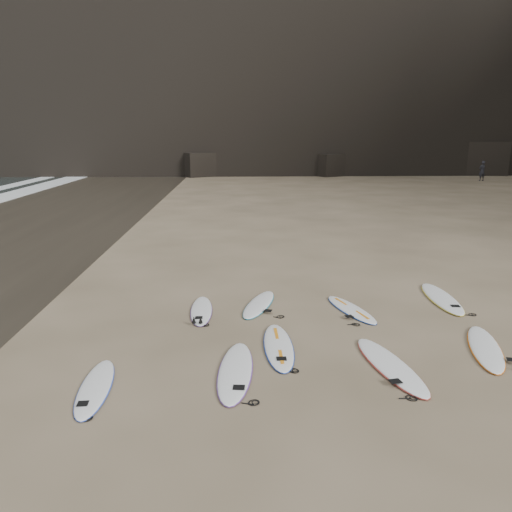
{
  "coord_description": "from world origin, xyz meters",
  "views": [
    {
      "loc": [
        -1.97,
        -9.38,
        4.46
      ],
      "look_at": [
        -1.46,
        2.63,
        1.5
      ],
      "focal_mm": 35.0,
      "sensor_mm": 36.0,
      "label": 1
    }
  ],
  "objects": [
    {
      "name": "surfboard_7",
      "position": [
        1.01,
        2.7,
        0.04
      ],
      "size": [
        1.19,
        2.33,
        0.08
      ],
      "primitive_type": "ellipsoid",
      "rotation": [
        0.0,
        0.0,
        0.3
      ],
      "color": "white",
      "rests_on": "ground"
    },
    {
      "name": "surfboard_5",
      "position": [
        -2.86,
        2.79,
        0.04
      ],
      "size": [
        0.6,
        2.22,
        0.08
      ],
      "primitive_type": "ellipsoid",
      "rotation": [
        0.0,
        0.0,
        0.03
      ],
      "color": "white",
      "rests_on": "ground"
    },
    {
      "name": "surfboard_4",
      "position": [
        3.31,
        0.2,
        0.05
      ],
      "size": [
        1.32,
        2.57,
        0.09
      ],
      "primitive_type": "ellipsoid",
      "rotation": [
        0.0,
        0.0,
        -0.3
      ],
      "color": "white",
      "rests_on": "ground"
    },
    {
      "name": "surfboard_1",
      "position": [
        -1.99,
        -0.63,
        0.05
      ],
      "size": [
        0.84,
        2.64,
        0.09
      ],
      "primitive_type": "ellipsoid",
      "rotation": [
        0.0,
        0.0,
        -0.08
      ],
      "color": "white",
      "rests_on": "ground"
    },
    {
      "name": "ground",
      "position": [
        0.0,
        0.0,
        0.0
      ],
      "size": [
        240.0,
        240.0,
        0.0
      ],
      "primitive_type": "plane",
      "color": "#897559",
      "rests_on": "ground"
    },
    {
      "name": "surfboard_8",
      "position": [
        3.71,
        3.46,
        0.05
      ],
      "size": [
        0.81,
        2.79,
        0.1
      ],
      "primitive_type": "ellipsoid",
      "rotation": [
        0.0,
        0.0,
        -0.05
      ],
      "color": "white",
      "rests_on": "ground"
    },
    {
      "name": "surfboard_0",
      "position": [
        -4.5,
        -1.15,
        0.04
      ],
      "size": [
        0.67,
        2.24,
        0.08
      ],
      "primitive_type": "ellipsoid",
      "rotation": [
        0.0,
        0.0,
        0.06
      ],
      "color": "white",
      "rests_on": "ground"
    },
    {
      "name": "surfboard_3",
      "position": [
        1.05,
        -0.52,
        0.05
      ],
      "size": [
        1.12,
        2.73,
        0.1
      ],
      "primitive_type": "ellipsoid",
      "rotation": [
        0.0,
        0.0,
        0.18
      ],
      "color": "white",
      "rests_on": "ground"
    },
    {
      "name": "person_a",
      "position": [
        21.91,
        38.3,
        0.94
      ],
      "size": [
        0.78,
        0.62,
        1.88
      ],
      "primitive_type": "imported",
      "rotation": [
        0.0,
        0.0,
        3.41
      ],
      "color": "black",
      "rests_on": "ground"
    },
    {
      "name": "surfboard_2",
      "position": [
        -1.07,
        0.47,
        0.04
      ],
      "size": [
        0.6,
        2.48,
        0.09
      ],
      "primitive_type": "ellipsoid",
      "rotation": [
        0.0,
        0.0,
        0.0
      ],
      "color": "white",
      "rests_on": "ground"
    },
    {
      "name": "surfboard_6",
      "position": [
        -1.35,
        3.2,
        0.04
      ],
      "size": [
        1.24,
        2.37,
        0.08
      ],
      "primitive_type": "ellipsoid",
      "rotation": [
        0.0,
        0.0,
        -0.31
      ],
      "color": "white",
      "rests_on": "ground"
    }
  ]
}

